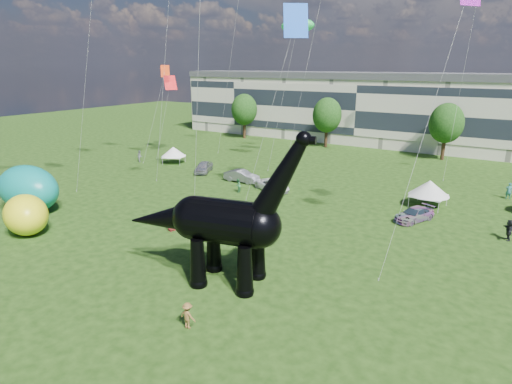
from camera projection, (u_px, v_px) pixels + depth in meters
The scene contains 15 objects.
ground at pixel (171, 285), 29.39m from camera, with size 220.00×220.00×0.00m, color #16330C.
terrace_row at pixel (366, 111), 81.72m from camera, with size 78.00×11.00×12.00m, color beige.
tree_far_left at pixel (244, 107), 85.81m from camera, with size 5.20×5.20×9.44m.
tree_mid_left at pixel (327, 112), 76.46m from camera, with size 5.20×5.20×9.44m.
tree_mid_right at pixel (447, 120), 66.08m from camera, with size 5.20×5.20×9.44m.
dinosaur_sculpture at pixel (219, 223), 28.95m from camera, with size 13.78×5.23×11.24m.
car_silver at pixel (204, 167), 59.68m from camera, with size 1.84×4.56×1.56m, color silver.
car_grey at pixel (242, 176), 54.95m from camera, with size 1.64×4.69×1.55m, color slate.
car_white at pixel (272, 185), 51.06m from camera, with size 2.30×4.99×1.39m, color white.
car_dark at pixel (414, 214), 41.29m from camera, with size 1.86×4.57×1.33m, color #595960.
gazebo_near at pixel (429, 188), 45.11m from camera, with size 4.51×4.51×2.88m.
gazebo_left at pixel (174, 152), 64.99m from camera, with size 4.84×4.84×2.55m.
inflatable_teal at pixel (28, 189), 43.68m from camera, with size 7.64×4.77×4.77m, color #0B8B85.
inflatable_yellow at pixel (26, 215), 37.80m from camera, with size 4.71×3.62×3.62m, color #FFF81A.
visitors at pixel (290, 204), 43.72m from camera, with size 51.23×38.92×1.86m.
Camera 1 is at (19.20, -18.91, 14.62)m, focal length 30.00 mm.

